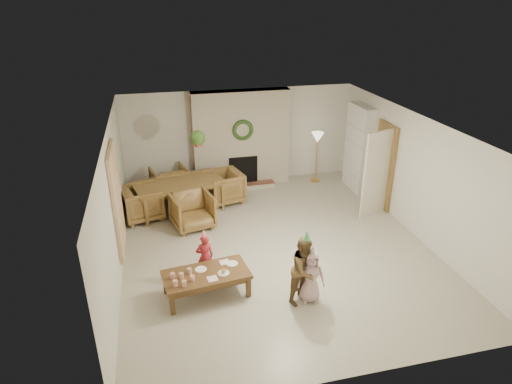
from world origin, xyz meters
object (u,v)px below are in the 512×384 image
object	(u,v)px
dining_chair_near	(192,211)
dining_chair_right	(224,187)
dining_table	(180,197)
dining_chair_far	(169,182)
child_pink	(311,276)
coffee_table_top	(206,275)
child_plaid	(305,269)
child_red	(205,257)
dining_chair_left	(142,203)

from	to	relation	value
dining_chair_near	dining_chair_right	world-z (taller)	same
dining_table	dining_chair_far	xyz separation A→B (m)	(-0.20, 0.86, 0.04)
child_pink	coffee_table_top	bearing A→B (deg)	170.07
dining_table	dining_chair_right	distance (m)	1.10
dining_table	child_plaid	size ratio (longest dim) A/B	1.70
dining_table	coffee_table_top	xyz separation A→B (m)	(0.17, -3.32, 0.05)
child_pink	dining_chair_right	bearing A→B (deg)	108.41
dining_table	child_red	xyz separation A→B (m)	(0.22, -2.83, 0.09)
dining_chair_left	child_red	distance (m)	2.84
dining_chair_left	child_pink	world-z (taller)	child_pink
dining_chair_left	child_pink	distance (m)	4.54
coffee_table_top	dining_table	bearing A→B (deg)	85.47
dining_chair_left	dining_chair_near	bearing A→B (deg)	-135.00
child_red	child_pink	xyz separation A→B (m)	(1.61, -1.03, 0.02)
dining_chair_near	child_pink	xyz separation A→B (m)	(1.63, -2.99, 0.08)
child_plaid	coffee_table_top	bearing A→B (deg)	126.09
dining_table	child_pink	xyz separation A→B (m)	(1.83, -3.85, 0.11)
dining_chair_near	dining_chair_right	xyz separation A→B (m)	(0.88, 1.10, 0.00)
dining_chair_left	child_pink	bearing A→B (deg)	-156.59
dining_table	child_pink	distance (m)	4.27
dining_chair_far	child_red	size ratio (longest dim) A/B	0.97
dining_chair_left	coffee_table_top	size ratio (longest dim) A/B	0.60
coffee_table_top	child_red	size ratio (longest dim) A/B	1.61
dining_table	child_plaid	xyz separation A→B (m)	(1.73, -3.81, 0.24)
dining_table	dining_chair_near	xyz separation A→B (m)	(0.20, -0.86, 0.04)
child_red	child_pink	size ratio (longest dim) A/B	0.95
dining_chair_left	dining_chair_right	xyz separation A→B (m)	(1.93, 0.44, 0.00)
dining_chair_far	coffee_table_top	size ratio (longest dim) A/B	0.60
dining_chair_left	coffee_table_top	world-z (taller)	dining_chair_left
coffee_table_top	child_plaid	xyz separation A→B (m)	(1.56, -0.50, 0.19)
dining_table	child_red	distance (m)	2.84
dining_chair_right	dining_chair_far	bearing A→B (deg)	-128.66
dining_chair_near	child_pink	size ratio (longest dim) A/B	0.92
dining_chair_near	child_red	distance (m)	1.97
dining_table	dining_chair_far	size ratio (longest dim) A/B	2.34
dining_chair_near	coffee_table_top	distance (m)	2.46
dining_chair_right	coffee_table_top	size ratio (longest dim) A/B	0.60
coffee_table_top	dining_chair_left	bearing A→B (deg)	100.76
dining_table	dining_chair_far	world-z (taller)	dining_chair_far
dining_chair_far	dining_chair_near	bearing A→B (deg)	90.00
dining_chair_near	child_plaid	xyz separation A→B (m)	(1.53, -2.96, 0.20)
dining_table	coffee_table_top	distance (m)	3.32
dining_chair_far	coffee_table_top	xyz separation A→B (m)	(0.37, -4.18, 0.02)
dining_chair_far	dining_table	bearing A→B (deg)	90.00
dining_chair_far	child_pink	world-z (taller)	child_pink
coffee_table_top	child_red	world-z (taller)	child_red
dining_chair_left	child_plaid	world-z (taller)	child_plaid
dining_chair_near	dining_chair_left	bearing A→B (deg)	135.00
dining_chair_right	dining_chair_near	bearing A→B (deg)	-51.34
dining_chair_near	child_plaid	world-z (taller)	child_plaid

